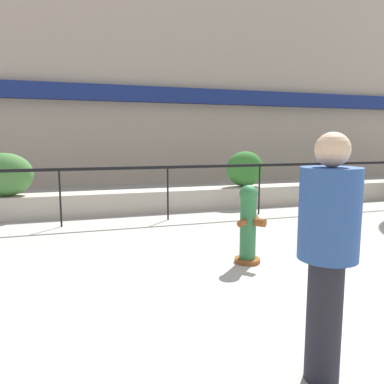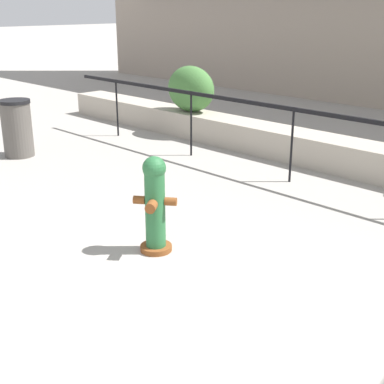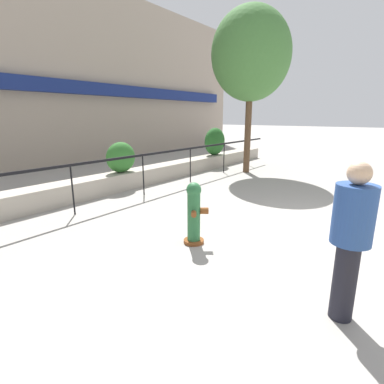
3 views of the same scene
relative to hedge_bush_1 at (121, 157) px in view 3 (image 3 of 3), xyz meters
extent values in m
plane|color=#9E9991|center=(-0.16, -6.00, -0.95)|extent=(120.00, 120.00, 0.00)
cube|color=gray|center=(-0.16, 6.00, 3.05)|extent=(30.00, 1.00, 8.00)
cube|color=navy|center=(-0.16, 5.32, 2.41)|extent=(27.00, 0.36, 0.56)
cube|color=#ADA393|center=(-0.16, 0.00, -0.70)|extent=(18.00, 0.70, 0.50)
cube|color=black|center=(-0.16, -1.10, 0.17)|extent=(15.00, 0.05, 0.06)
cylinder|color=black|center=(-2.30, -1.10, -0.38)|extent=(0.04, 0.04, 1.15)
cylinder|color=black|center=(-0.16, -1.10, -0.38)|extent=(0.04, 0.04, 1.15)
cylinder|color=black|center=(1.98, -1.10, -0.38)|extent=(0.04, 0.04, 1.15)
cylinder|color=black|center=(4.12, -1.10, -0.38)|extent=(0.04, 0.04, 1.15)
cylinder|color=black|center=(6.27, -1.10, -0.38)|extent=(0.04, 0.04, 1.15)
ellipsoid|color=#2D6B28|center=(0.00, 0.00, 0.00)|extent=(0.98, 0.61, 0.90)
ellipsoid|color=#235B23|center=(5.17, 0.00, 0.13)|extent=(1.22, 0.67, 1.16)
cylinder|color=brown|center=(-1.93, -4.16, -0.92)|extent=(0.49, 0.49, 0.06)
cylinder|color=#286638|center=(-1.93, -4.16, -0.47)|extent=(0.31, 0.31, 0.85)
sphere|color=#286638|center=(-1.93, -4.16, 0.00)|extent=(0.25, 0.25, 0.25)
cylinder|color=brown|center=(-1.83, -4.30, -0.37)|extent=(0.17, 0.18, 0.11)
cylinder|color=brown|center=(-2.07, -4.26, -0.37)|extent=(0.15, 0.15, 0.09)
cylinder|color=brown|center=(-1.79, -4.05, -0.37)|extent=(0.15, 0.15, 0.09)
cylinder|color=brown|center=(4.73, -1.76, 0.53)|extent=(0.24, 0.24, 2.97)
ellipsoid|color=#427538|center=(4.73, -1.76, 3.33)|extent=(3.09, 2.78, 3.25)
cylinder|color=black|center=(-2.56, -6.63, -0.51)|extent=(0.25, 0.25, 0.88)
cylinder|color=#26478C|center=(-2.56, -6.63, 0.24)|extent=(0.42, 0.42, 0.62)
sphere|color=#D6AD89|center=(-2.56, -6.63, 0.66)|extent=(0.23, 0.23, 0.23)
camera|label=1|loc=(-4.17, -8.69, 0.72)|focal=35.00mm
camera|label=2|loc=(2.16, -7.68, 1.64)|focal=50.00mm
camera|label=3|loc=(-5.83, -7.05, 1.21)|focal=28.00mm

